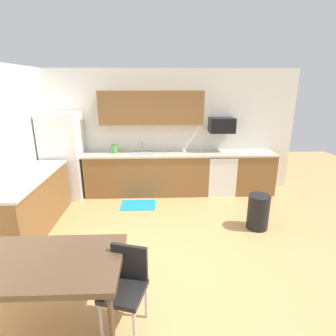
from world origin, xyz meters
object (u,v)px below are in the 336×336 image
object	(u,v)px
oven_range	(220,173)
microwave	(222,125)
trash_bin	(258,212)
dining_table	(49,266)
refrigerator	(64,156)
kettle	(114,149)
chair_near_table	(126,282)

from	to	relation	value
oven_range	microwave	size ratio (longest dim) A/B	1.69
oven_range	trash_bin	world-z (taller)	oven_range
dining_table	trash_bin	world-z (taller)	dining_table
refrigerator	microwave	bearing A→B (deg)	3.03
oven_range	kettle	distance (m)	2.41
microwave	kettle	bearing A→B (deg)	-178.78
chair_near_table	trash_bin	distance (m)	2.75
refrigerator	dining_table	xyz separation A→B (m)	(0.95, -3.37, -0.22)
oven_range	microwave	xyz separation A→B (m)	(-0.00, 0.10, 1.07)
trash_bin	kettle	distance (m)	3.21
microwave	trash_bin	bearing A→B (deg)	-80.09
refrigerator	dining_table	size ratio (longest dim) A/B	1.31
oven_range	dining_table	size ratio (longest dim) A/B	0.65
refrigerator	chair_near_table	distance (m)	3.81
trash_bin	dining_table	bearing A→B (deg)	-146.42
refrigerator	oven_range	bearing A→B (deg)	1.35
chair_near_table	trash_bin	size ratio (longest dim) A/B	1.42
refrigerator	chair_near_table	xyz separation A→B (m)	(1.68, -3.39, -0.41)
refrigerator	trash_bin	size ratio (longest dim) A/B	3.05
microwave	chair_near_table	xyz separation A→B (m)	(-1.72, -3.57, -1.02)
microwave	kettle	size ratio (longest dim) A/B	2.70
dining_table	kettle	bearing A→B (deg)	88.20
microwave	trash_bin	distance (m)	2.13
chair_near_table	oven_range	bearing A→B (deg)	63.60
dining_table	microwave	bearing A→B (deg)	55.35
refrigerator	chair_near_table	bearing A→B (deg)	-63.63
dining_table	kettle	size ratio (longest dim) A/B	7.00
kettle	refrigerator	bearing A→B (deg)	-173.02
refrigerator	chair_near_table	world-z (taller)	refrigerator
oven_range	refrigerator	bearing A→B (deg)	-178.65
microwave	dining_table	bearing A→B (deg)	-124.65
refrigerator	oven_range	size ratio (longest dim) A/B	2.01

